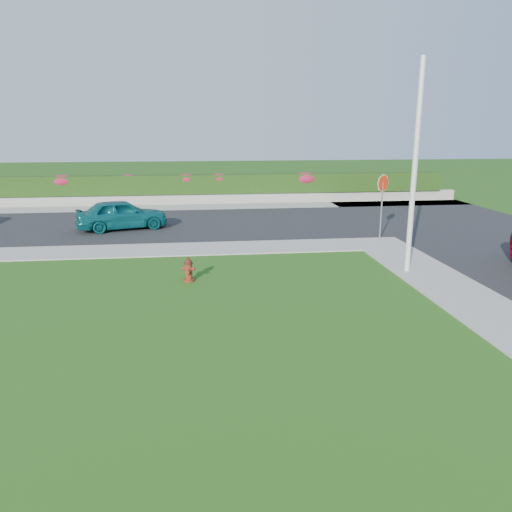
{
  "coord_description": "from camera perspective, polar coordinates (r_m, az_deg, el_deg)",
  "views": [
    {
      "loc": [
        -0.01,
        -9.06,
        4.36
      ],
      "look_at": [
        1.61,
        4.28,
        0.9
      ],
      "focal_mm": 35.0,
      "sensor_mm": 36.0,
      "label": 1
    }
  ],
  "objects": [
    {
      "name": "sedan_teal",
      "position": [
        22.62,
        -15.09,
        4.63
      ],
      "size": [
        4.16,
        2.61,
        1.32
      ],
      "primitive_type": "imported",
      "rotation": [
        0.0,
        0.0,
        1.86
      ],
      "color": "#0B555B",
      "rests_on": "street_far"
    },
    {
      "name": "hedge",
      "position": [
        29.85,
        -8.86,
        8.1
      ],
      "size": [
        32.0,
        0.9,
        1.1
      ],
      "primitive_type": "cube",
      "color": "black",
      "rests_on": "retaining_wall"
    },
    {
      "name": "flower_clump_e",
      "position": [
        29.74,
        -4.22,
        8.82
      ],
      "size": [
        1.17,
        0.75,
        0.58
      ],
      "primitive_type": "ellipsoid",
      "color": "#A71C3A",
      "rests_on": "hedge"
    },
    {
      "name": "fire_hydrant",
      "position": [
        14.66,
        -7.72,
        -1.6
      ],
      "size": [
        0.38,
        0.36,
        0.72
      ],
      "rotation": [
        0.0,
        0.0,
        -0.21
      ],
      "color": "#4A0D0B",
      "rests_on": "ground"
    },
    {
      "name": "flower_clump_b",
      "position": [
        30.64,
        -21.23,
        7.99
      ],
      "size": [
        1.35,
        0.87,
        0.68
      ],
      "primitive_type": "ellipsoid",
      "color": "#A71C3A",
      "rests_on": "hedge"
    },
    {
      "name": "flower_clump_f",
      "position": [
        30.43,
        5.69,
        8.81
      ],
      "size": [
        1.46,
        0.94,
        0.73
      ],
      "primitive_type": "ellipsoid",
      "color": "#A71C3A",
      "rests_on": "hedge"
    },
    {
      "name": "sidewalk_far",
      "position": [
        19.52,
        -24.58,
        0.26
      ],
      "size": [
        24.0,
        2.0,
        0.04
      ],
      "primitive_type": "cube",
      "color": "gray",
      "rests_on": "ground"
    },
    {
      "name": "street_far",
      "position": [
        23.99,
        -18.82,
        3.24
      ],
      "size": [
        26.0,
        8.0,
        0.04
      ],
      "primitive_type": "cube",
      "color": "black",
      "rests_on": "ground"
    },
    {
      "name": "retaining_wall",
      "position": [
        29.86,
        -8.8,
        6.45
      ],
      "size": [
        34.0,
        0.4,
        0.6
      ],
      "primitive_type": "cube",
      "color": "gray",
      "rests_on": "ground"
    },
    {
      "name": "flower_clump_d",
      "position": [
        29.71,
        -7.94,
        8.71
      ],
      "size": [
        1.19,
        0.76,
        0.59
      ],
      "primitive_type": "ellipsoid",
      "color": "#A71C3A",
      "rests_on": "hedge"
    },
    {
      "name": "flower_clump_c",
      "position": [
        29.95,
        -14.35,
        8.49
      ],
      "size": [
        1.07,
        0.69,
        0.53
      ],
      "primitive_type": "ellipsoid",
      "color": "#A71C3A",
      "rests_on": "hedge"
    },
    {
      "name": "ground",
      "position": [
        10.06,
        -6.29,
        -11.35
      ],
      "size": [
        120.0,
        120.0,
        0.0
      ],
      "primitive_type": "plane",
      "color": "black",
      "rests_on": "ground"
    },
    {
      "name": "stop_sign",
      "position": [
        20.38,
        14.27,
        7.18
      ],
      "size": [
        0.6,
        0.41,
        2.61
      ],
      "rotation": [
        0.0,
        0.0,
        0.2
      ],
      "color": "slate",
      "rests_on": "ground"
    },
    {
      "name": "sidewalk_beyond",
      "position": [
        28.41,
        -8.86,
        5.48
      ],
      "size": [
        34.0,
        2.0,
        0.04
      ],
      "primitive_type": "cube",
      "color": "gray",
      "rests_on": "ground"
    },
    {
      "name": "curb_corner",
      "position": [
        19.86,
        13.95,
        1.38
      ],
      "size": [
        2.0,
        2.0,
        0.04
      ],
      "primitive_type": "cube",
      "color": "gray",
      "rests_on": "ground"
    },
    {
      "name": "utility_pole",
      "position": [
        15.72,
        17.67,
        9.42
      ],
      "size": [
        0.16,
        0.16,
        6.34
      ],
      "primitive_type": "cylinder",
      "color": "silver",
      "rests_on": "ground"
    }
  ]
}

